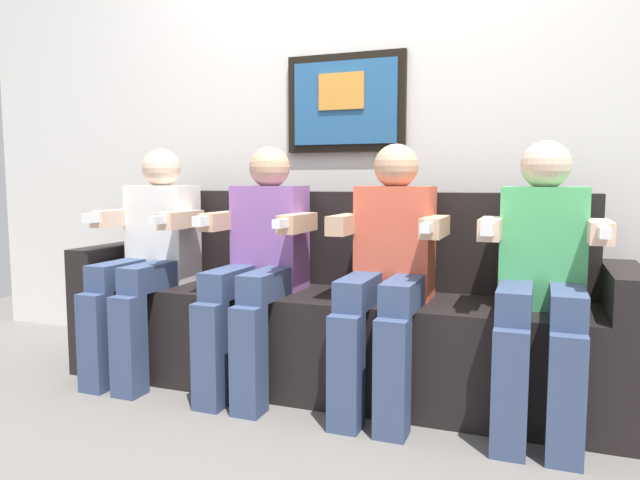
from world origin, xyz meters
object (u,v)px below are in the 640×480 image
Objects in this scene: person_leftmost at (149,252)px; person_rightmost at (542,273)px; couch at (333,319)px; person_left_center at (259,258)px; person_right_center at (388,265)px.

person_leftmost is 1.00× the size of person_rightmost.
person_left_center is (-0.30, -0.17, 0.29)m from couch.
person_left_center is at bearing -150.47° from couch.
person_left_center is 1.00× the size of person_right_center.
couch is at bearing 169.30° from person_rightmost.
person_leftmost and person_right_center have the same top height.
person_right_center is at bearing 179.96° from person_rightmost.
person_leftmost is 1.00× the size of person_left_center.
person_left_center is at bearing 0.00° from person_leftmost.
person_right_center reaches higher than couch.
person_rightmost is at bearing 0.00° from person_leftmost.
person_leftmost is 0.60m from person_left_center.
person_leftmost is 1.19m from person_right_center.
couch is 2.28× the size of person_leftmost.
person_leftmost is at bearing 180.00° from person_rightmost.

